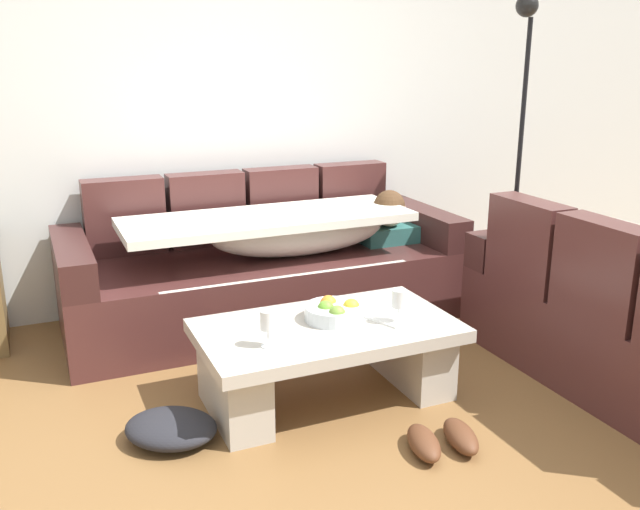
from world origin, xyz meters
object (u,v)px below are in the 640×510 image
object	(u,v)px
wine_glass_near_right	(399,300)
pair_of_shoes	(442,440)
coffee_table	(327,352)
wine_glass_near_left	(268,322)
crumpled_garment	(171,428)
floor_lamp	(520,129)
open_magazine	(398,315)
fruit_bowl	(334,311)
couch_along_wall	(269,267)

from	to	relation	value
wine_glass_near_right	pair_of_shoes	bearing A→B (deg)	-96.04
pair_of_shoes	coffee_table	bearing A→B (deg)	113.53
pair_of_shoes	wine_glass_near_left	bearing A→B (deg)	141.56
crumpled_garment	floor_lamp	bearing A→B (deg)	21.64
wine_glass_near_right	floor_lamp	bearing A→B (deg)	35.25
open_magazine	pair_of_shoes	xyz separation A→B (m)	(-0.10, -0.57, -0.34)
wine_glass_near_right	fruit_bowl	bearing A→B (deg)	147.61
coffee_table	open_magazine	bearing A→B (deg)	-5.12
couch_along_wall	wine_glass_near_right	xyz separation A→B (m)	(0.21, -1.22, 0.17)
pair_of_shoes	crumpled_garment	world-z (taller)	crumpled_garment
wine_glass_near_right	crumpled_garment	distance (m)	1.16
fruit_bowl	open_magazine	size ratio (longest dim) A/B	1.00
wine_glass_near_left	floor_lamp	distance (m)	2.47
wine_glass_near_left	couch_along_wall	bearing A→B (deg)	70.34
coffee_table	floor_lamp	distance (m)	2.22
floor_lamp	coffee_table	bearing A→B (deg)	-152.59
coffee_table	crumpled_garment	size ratio (longest dim) A/B	3.00
fruit_bowl	floor_lamp	size ratio (longest dim) A/B	0.14
fruit_bowl	open_magazine	bearing A→B (deg)	-13.87
fruit_bowl	open_magazine	xyz separation A→B (m)	(0.30, -0.07, -0.04)
wine_glass_near_right	crumpled_garment	world-z (taller)	wine_glass_near_right
couch_along_wall	open_magazine	distance (m)	1.16
wine_glass_near_left	crumpled_garment	size ratio (longest dim) A/B	0.42
open_magazine	floor_lamp	distance (m)	1.89
fruit_bowl	wine_glass_near_right	size ratio (longest dim) A/B	1.69
floor_lamp	pair_of_shoes	distance (m)	2.43
wine_glass_near_right	open_magazine	size ratio (longest dim) A/B	0.59
fruit_bowl	crumpled_garment	world-z (taller)	fruit_bowl
floor_lamp	crumpled_garment	world-z (taller)	floor_lamp
coffee_table	pair_of_shoes	xyz separation A→B (m)	(0.26, -0.60, -0.19)
fruit_bowl	wine_glass_near_right	distance (m)	0.31
coffee_table	floor_lamp	size ratio (longest dim) A/B	0.62
couch_along_wall	fruit_bowl	bearing A→B (deg)	-92.57
wine_glass_near_right	pair_of_shoes	distance (m)	0.66
pair_of_shoes	fruit_bowl	bearing A→B (deg)	107.60
floor_lamp	crumpled_garment	bearing A→B (deg)	-158.36
fruit_bowl	open_magazine	world-z (taller)	fruit_bowl
couch_along_wall	pair_of_shoes	distance (m)	1.73
floor_lamp	couch_along_wall	bearing A→B (deg)	174.50
fruit_bowl	open_magazine	distance (m)	0.31
wine_glass_near_left	pair_of_shoes	distance (m)	0.88
wine_glass_near_right	pair_of_shoes	world-z (taller)	wine_glass_near_right
wine_glass_near_left	pair_of_shoes	xyz separation A→B (m)	(0.60, -0.47, -0.45)
wine_glass_near_left	pair_of_shoes	world-z (taller)	wine_glass_near_left
couch_along_wall	pair_of_shoes	size ratio (longest dim) A/B	6.74
couch_along_wall	wine_glass_near_right	world-z (taller)	couch_along_wall
coffee_table	fruit_bowl	bearing A→B (deg)	36.30
couch_along_wall	wine_glass_near_left	size ratio (longest dim) A/B	14.32
crumpled_garment	fruit_bowl	bearing A→B (deg)	8.66
wine_glass_near_left	fruit_bowl	bearing A→B (deg)	23.49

